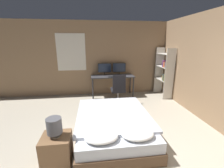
{
  "coord_description": "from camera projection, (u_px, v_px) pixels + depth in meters",
  "views": [
    {
      "loc": [
        -0.62,
        -1.58,
        1.96
      ],
      "look_at": [
        -0.06,
        2.7,
        0.75
      ],
      "focal_mm": 24.0,
      "sensor_mm": 36.0,
      "label": 1
    }
  ],
  "objects": [
    {
      "name": "nightstand",
      "position": [
        57.0,
        150.0,
        2.47
      ],
      "size": [
        0.46,
        0.42,
        0.5
      ],
      "color": "brown",
      "rests_on": "ground_plane"
    },
    {
      "name": "keyboard",
      "position": [
        113.0,
        77.0,
        5.31
      ],
      "size": [
        0.37,
        0.13,
        0.02
      ],
      "color": "black",
      "rests_on": "desk"
    },
    {
      "name": "bookshelf",
      "position": [
        165.0,
        70.0,
        5.37
      ],
      "size": [
        0.33,
        0.84,
        1.77
      ],
      "color": "beige",
      "rests_on": "ground_plane"
    },
    {
      "name": "monitor_left",
      "position": [
        105.0,
        68.0,
        5.55
      ],
      "size": [
        0.49,
        0.16,
        0.44
      ],
      "color": "black",
      "rests_on": "desk"
    },
    {
      "name": "bedside_lamp",
      "position": [
        54.0,
        126.0,
        2.35
      ],
      "size": [
        0.24,
        0.24,
        0.32
      ],
      "color": "gray",
      "rests_on": "nightstand"
    },
    {
      "name": "desk",
      "position": [
        113.0,
        78.0,
        5.51
      ],
      "size": [
        1.57,
        0.56,
        0.77
      ],
      "color": "#38383D",
      "rests_on": "ground_plane"
    },
    {
      "name": "wall_side_right",
      "position": [
        215.0,
        69.0,
        3.46
      ],
      "size": [
        0.06,
        12.0,
        2.7
      ],
      "color": "#8E7051",
      "rests_on": "ground_plane"
    },
    {
      "name": "wall_back",
      "position": [
        108.0,
        59.0,
        5.64
      ],
      "size": [
        12.0,
        0.08,
        2.7
      ],
      "color": "#8E7051",
      "rests_on": "ground_plane"
    },
    {
      "name": "bed",
      "position": [
        114.0,
        125.0,
        3.22
      ],
      "size": [
        1.53,
        2.0,
        0.55
      ],
      "color": "brown",
      "rests_on": "ground_plane"
    },
    {
      "name": "computer_mouse",
      "position": [
        121.0,
        76.0,
        5.34
      ],
      "size": [
        0.07,
        0.05,
        0.04
      ],
      "color": "black",
      "rests_on": "desk"
    },
    {
      "name": "monitor_right",
      "position": [
        119.0,
        68.0,
        5.62
      ],
      "size": [
        0.49,
        0.16,
        0.44
      ],
      "color": "black",
      "rests_on": "desk"
    },
    {
      "name": "office_chair",
      "position": [
        118.0,
        91.0,
        4.97
      ],
      "size": [
        0.52,
        0.52,
        0.97
      ],
      "color": "black",
      "rests_on": "ground_plane"
    }
  ]
}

